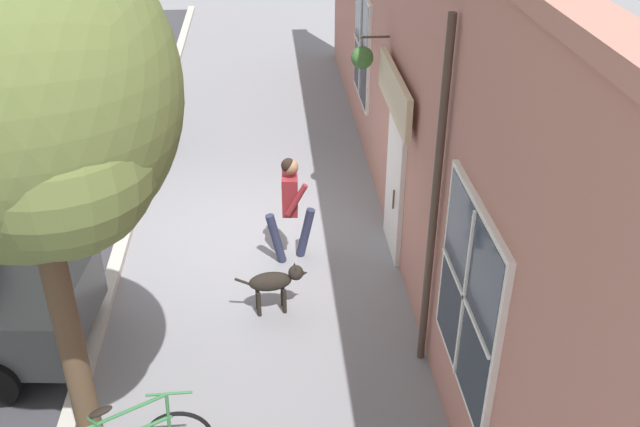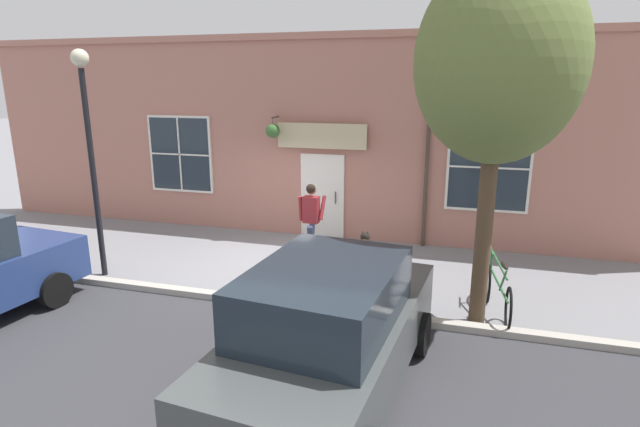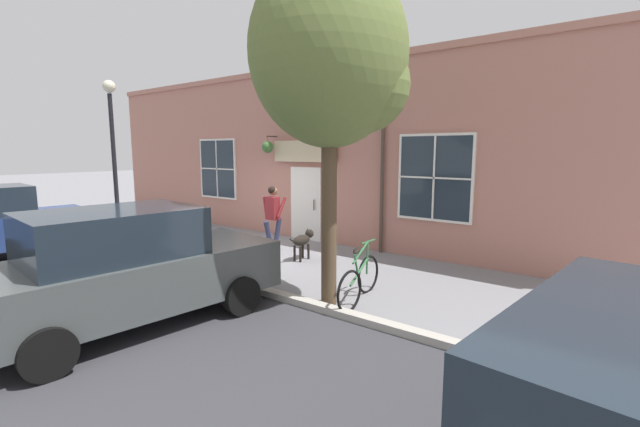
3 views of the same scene
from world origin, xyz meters
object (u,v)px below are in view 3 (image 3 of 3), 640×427
Objects in this scene: dog_on_leash at (303,240)px; parked_car_mid_block at (126,268)px; street_lamp at (113,138)px; leaning_bicycle at (360,279)px; street_tree_by_curb at (335,60)px; pedestrian_walking at (273,212)px.

dog_on_leash is 0.22× the size of parked_car_mid_block.
street_lamp is (1.90, -4.97, 2.43)m from dog_on_leash.
street_lamp is (-2.63, -5.43, 2.02)m from parked_car_mid_block.
leaning_bicycle is 0.38× the size of parked_car_mid_block.
street_tree_by_curb is 1.24× the size of parked_car_mid_block.
street_tree_by_curb is at bearing 50.07° from dog_on_leash.
street_lamp is (0.35, -7.56, 2.53)m from leaning_bicycle.
leaning_bicycle is at bearing 64.54° from pedestrian_walking.
street_lamp reaches higher than dog_on_leash.
dog_on_leash is (0.27, 1.24, -0.53)m from pedestrian_walking.
pedestrian_walking is 0.30× the size of street_tree_by_curb.
street_tree_by_curb is at bearing 58.18° from pedestrian_walking.
dog_on_leash is at bearing 77.84° from pedestrian_walking.
leaning_bicycle is at bearing 144.47° from parked_car_mid_block.
dog_on_leash is 0.57× the size of leaning_bicycle.
leaning_bicycle is (1.56, 2.59, -0.09)m from dog_on_leash.
parked_car_mid_block is at bearing 5.79° from dog_on_leash.
street_tree_by_curb is 1.26× the size of street_lamp.
street_tree_by_curb is at bearing 89.68° from street_lamp.
dog_on_leash is 4.63m from street_tree_by_curb.
parked_car_mid_block reaches higher than leaning_bicycle.
street_lamp is at bearing -87.38° from leaning_bicycle.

